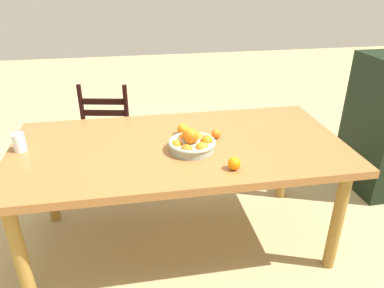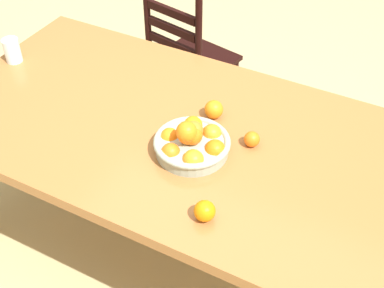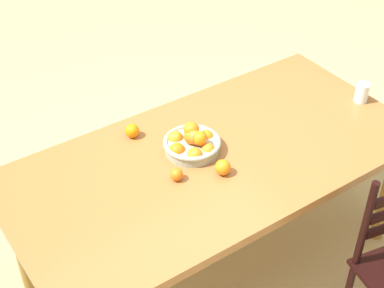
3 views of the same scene
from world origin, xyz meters
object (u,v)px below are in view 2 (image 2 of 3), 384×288
Objects in this scene: orange_loose_2 at (252,139)px; drinking_glass at (12,50)px; chair_near_window at (188,62)px; fruit_bowl at (192,142)px; orange_loose_0 at (205,211)px; orange_loose_1 at (214,109)px; dining_table at (188,147)px.

drinking_glass is at bearing 178.59° from orange_loose_2.
chair_near_window is 3.32× the size of fruit_bowl.
orange_loose_0 is 1.19× the size of orange_loose_2.
chair_near_window is 12.57× the size of orange_loose_1.
drinking_glass reaches higher than orange_loose_0.
orange_loose_0 is at bearing -55.03° from fruit_bowl.
orange_loose_1 is at bearing 70.39° from dining_table.
orange_loose_1 is at bearing 112.85° from orange_loose_0.
fruit_bowl is 4.74× the size of orange_loose_2.
fruit_bowl is at bearing -84.63° from orange_loose_1.
dining_table is 18.53× the size of drinking_glass.
chair_near_window is 1.15m from orange_loose_2.
drinking_glass reaches higher than orange_loose_2.
drinking_glass is at bearing -176.69° from orange_loose_1.
orange_loose_0 is (0.19, -0.27, -0.01)m from fruit_bowl.
dining_table is 34.12× the size of orange_loose_2.
chair_near_window is at bearing 58.59° from drinking_glass.
chair_near_window reaches higher than orange_loose_2.
drinking_glass is at bearing 175.53° from dining_table.
orange_loose_0 is (0.26, -0.36, 0.11)m from dining_table.
fruit_bowl reaches higher than orange_loose_2.
orange_loose_2 is 0.54× the size of drinking_glass.
drinking_glass reaches higher than dining_table.
chair_near_window reaches higher than fruit_bowl.
orange_loose_2 is at bearing 142.31° from chair_near_window.
orange_loose_1 is at bearing 156.70° from orange_loose_2.
fruit_bowl is 0.33m from orange_loose_0.
orange_loose_1 is 1.00m from drinking_glass.
orange_loose_1 is (-0.02, 0.23, -0.01)m from fruit_bowl.
chair_near_window is 8.55× the size of drinking_glass.
fruit_bowl is 3.97× the size of orange_loose_0.
orange_loose_1 reaches higher than dining_table.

